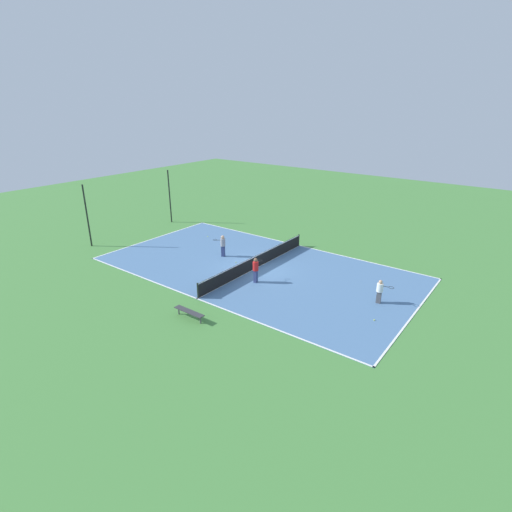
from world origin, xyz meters
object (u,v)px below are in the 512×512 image
(player_baseline_gray, at_px, (223,244))
(tennis_ball_right_alley, at_px, (374,320))
(tennis_ball_near_net, at_px, (208,236))
(fence_post_back_left, at_px, (87,216))
(bench, at_px, (189,312))
(tennis_net, at_px, (256,261))
(player_coach_red, at_px, (256,268))
(fence_post_back_right, at_px, (170,197))
(player_near_white, at_px, (380,290))
(tennis_ball_far_baseline, at_px, (236,262))

(player_baseline_gray, distance_m, tennis_ball_right_alley, 12.64)
(tennis_ball_near_net, xyz_separation_m, fence_post_back_left, (-7.11, 5.82, 2.38))
(bench, bearing_deg, tennis_ball_near_net, -50.71)
(tennis_net, height_order, tennis_ball_right_alley, tennis_net)
(player_coach_red, relative_size, fence_post_back_left, 0.33)
(player_coach_red, height_order, fence_post_back_right, fence_post_back_right)
(player_baseline_gray, height_order, player_near_white, player_baseline_gray)
(bench, height_order, tennis_ball_far_baseline, bench)
(tennis_ball_far_baseline, relative_size, fence_post_back_left, 0.01)
(tennis_net, distance_m, player_near_white, 8.58)
(bench, xyz_separation_m, tennis_ball_right_alley, (5.60, -7.86, -0.34))
(player_coach_red, bearing_deg, player_near_white, -84.40)
(player_coach_red, bearing_deg, bench, 169.73)
(tennis_ball_near_net, distance_m, fence_post_back_right, 6.41)
(tennis_ball_near_net, bearing_deg, player_near_white, -100.08)
(tennis_net, relative_size, fence_post_back_right, 2.31)
(fence_post_back_right, bearing_deg, player_near_white, -100.58)
(player_coach_red, bearing_deg, player_baseline_gray, 55.46)
(tennis_ball_far_baseline, relative_size, fence_post_back_right, 0.01)
(tennis_net, height_order, bench, tennis_net)
(tennis_ball_far_baseline, height_order, fence_post_back_left, fence_post_back_left)
(tennis_ball_right_alley, bearing_deg, fence_post_back_left, 95.76)
(tennis_ball_far_baseline, xyz_separation_m, tennis_ball_near_net, (3.04, 5.60, 0.00))
(player_baseline_gray, relative_size, tennis_ball_near_net, 23.65)
(player_coach_red, relative_size, fence_post_back_right, 0.33)
(bench, relative_size, fence_post_back_left, 0.39)
(tennis_ball_far_baseline, bearing_deg, tennis_net, -86.45)
(tennis_ball_right_alley, distance_m, fence_post_back_right, 23.19)
(bench, distance_m, fence_post_back_right, 18.65)
(tennis_net, xyz_separation_m, player_coach_red, (-1.83, -1.35, 0.44))
(tennis_net, xyz_separation_m, player_baseline_gray, (0.32, 3.27, 0.44))
(player_coach_red, distance_m, tennis_ball_near_net, 9.91)
(tennis_net, distance_m, player_coach_red, 2.32)
(bench, xyz_separation_m, fence_post_back_left, (3.36, 14.38, 2.04))
(player_baseline_gray, relative_size, player_near_white, 1.15)
(tennis_ball_far_baseline, relative_size, tennis_ball_right_alley, 1.00)
(tennis_net, xyz_separation_m, fence_post_back_right, (4.17, 13.11, 1.93))
(bench, bearing_deg, tennis_ball_right_alley, -144.54)
(tennis_ball_far_baseline, bearing_deg, player_baseline_gray, 74.85)
(player_coach_red, height_order, fence_post_back_left, fence_post_back_left)
(tennis_ball_far_baseline, bearing_deg, fence_post_back_left, 109.59)
(player_baseline_gray, xyz_separation_m, fence_post_back_right, (3.85, 9.84, 1.50))
(fence_post_back_left, bearing_deg, tennis_ball_far_baseline, -70.41)
(player_coach_red, xyz_separation_m, tennis_ball_right_alley, (-0.09, -7.79, -0.89))
(player_coach_red, height_order, player_near_white, player_coach_red)
(bench, xyz_separation_m, player_near_white, (7.64, -7.30, 0.42))
(player_coach_red, distance_m, fence_post_back_left, 14.72)
(tennis_net, relative_size, bench, 5.91)
(tennis_ball_far_baseline, relative_size, tennis_ball_near_net, 1.00)
(bench, bearing_deg, tennis_net, -80.39)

